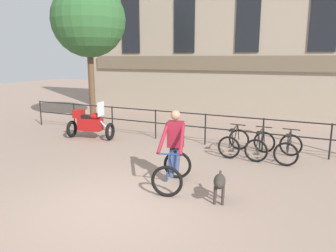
{
  "coord_description": "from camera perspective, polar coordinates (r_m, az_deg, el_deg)",
  "views": [
    {
      "loc": [
        3.55,
        -4.89,
        2.85
      ],
      "look_at": [
        -0.24,
        2.86,
        1.05
      ],
      "focal_mm": 35.0,
      "sensor_mm": 36.0,
      "label": 1
    }
  ],
  "objects": [
    {
      "name": "ground_plane",
      "position": [
        6.68,
        -9.23,
        -13.62
      ],
      "size": [
        60.0,
        60.0,
        0.0
      ],
      "primitive_type": "plane",
      "color": "gray"
    },
    {
      "name": "canal_railing",
      "position": [
        10.91,
        6.53,
        0.39
      ],
      "size": [
        15.05,
        0.05,
        1.05
      ],
      "color": "black",
      "rests_on": "ground_plane"
    },
    {
      "name": "cyclist_with_bike",
      "position": [
        7.38,
        1.03,
        -4.65
      ],
      "size": [
        0.92,
        1.29,
        1.7
      ],
      "rotation": [
        0.0,
        0.0,
        0.22
      ],
      "color": "black",
      "rests_on": "ground_plane"
    },
    {
      "name": "dog",
      "position": [
        6.68,
        8.95,
        -9.76
      ],
      "size": [
        0.35,
        0.83,
        0.59
      ],
      "rotation": [
        0.0,
        0.0,
        0.25
      ],
      "color": "#332D28",
      "rests_on": "ground_plane"
    },
    {
      "name": "parked_motorcycle",
      "position": [
        12.0,
        -13.44,
        0.46
      ],
      "size": [
        1.73,
        0.9,
        1.35
      ],
      "rotation": [
        0.0,
        0.0,
        1.75
      ],
      "color": "black",
      "rests_on": "ground_plane"
    },
    {
      "name": "parked_bicycle_near_lamp",
      "position": [
        10.05,
        11.43,
        -2.81
      ],
      "size": [
        0.69,
        1.13,
        0.86
      ],
      "rotation": [
        0.0,
        0.0,
        3.11
      ],
      "color": "black",
      "rests_on": "ground_plane"
    },
    {
      "name": "parked_bicycle_mid_left",
      "position": [
        9.89,
        15.78,
        -3.26
      ],
      "size": [
        0.7,
        1.13,
        0.86
      ],
      "rotation": [
        0.0,
        0.0,
        3.1
      ],
      "color": "black",
      "rests_on": "ground_plane"
    },
    {
      "name": "parked_bicycle_mid_right",
      "position": [
        9.8,
        20.24,
        -3.7
      ],
      "size": [
        0.68,
        1.12,
        0.86
      ],
      "rotation": [
        0.0,
        0.0,
        3.13
      ],
      "color": "black",
      "rests_on": "ground_plane"
    },
    {
      "name": "tree_canalside_left",
      "position": [
        14.57,
        -13.66,
        17.43
      ],
      "size": [
        3.05,
        3.05,
        5.91
      ],
      "color": "brown",
      "rests_on": "ground_plane"
    }
  ]
}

